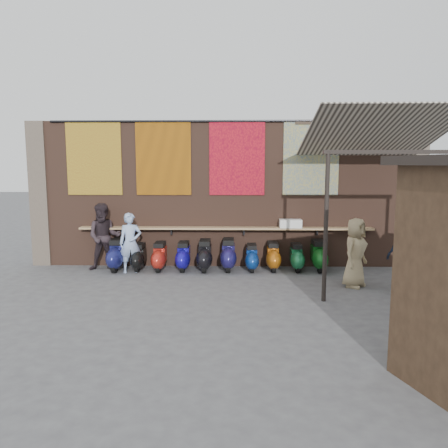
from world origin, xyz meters
name	(u,v)px	position (x,y,z in m)	size (l,w,h in m)	color
ground	(224,292)	(0.00, 0.00, 0.00)	(70.00, 70.00, 0.00)	#474749
brick_wall	(226,194)	(0.00, 2.70, 2.00)	(10.00, 0.40, 4.00)	brown
pier_left	(42,194)	(-5.20, 2.70, 2.00)	(0.50, 0.50, 4.00)	#4C4238
pier_right	(414,195)	(5.20, 2.70, 2.00)	(0.50, 0.50, 4.00)	#4C4238
eating_counter	(226,228)	(0.00, 2.33, 1.10)	(8.00, 0.32, 0.05)	#9E7A51
shelf_box	(290,224)	(1.76, 2.30, 1.24)	(0.59, 0.30, 0.23)	white
tapestry_redgold	(94,158)	(-3.60, 2.48, 3.00)	(1.50, 0.02, 2.00)	maroon
tapestry_sun	(163,158)	(-1.70, 2.48, 3.00)	(1.50, 0.02, 2.00)	orange
tapestry_orange	(237,158)	(0.30, 2.48, 3.00)	(1.50, 0.02, 2.00)	red
tapestry_multi	(311,158)	(2.30, 2.48, 3.00)	(1.50, 0.02, 2.00)	#285196
hang_rail	(226,121)	(0.00, 2.47, 3.98)	(0.06, 0.06, 9.50)	black
scooter_stool_0	(117,255)	(-2.92, 1.96, 0.42)	(0.40, 0.89, 0.85)	#15174F
scooter_stool_1	(139,257)	(-2.34, 1.99, 0.36)	(0.34, 0.75, 0.71)	black
scooter_stool_2	(160,257)	(-1.77, 1.96, 0.38)	(0.36, 0.80, 0.76)	#A92116
scooter_stool_3	(183,256)	(-1.13, 1.99, 0.38)	(0.36, 0.80, 0.76)	#140D93
scooter_stool_4	(205,256)	(-0.56, 1.97, 0.41)	(0.39, 0.87, 0.82)	black
scooter_stool_5	(228,255)	(0.08, 2.02, 0.42)	(0.40, 0.89, 0.84)	#1B164E
scooter_stool_6	(252,258)	(0.70, 1.97, 0.35)	(0.34, 0.75, 0.71)	navy
scooter_stool_7	(273,257)	(1.27, 2.03, 0.38)	(0.36, 0.80, 0.76)	#984D0D
scooter_stool_8	(297,257)	(1.90, 2.02, 0.36)	(0.34, 0.76, 0.72)	#19673B
scooter_stool_9	(318,256)	(2.49, 2.03, 0.41)	(0.39, 0.86, 0.82)	#0F4E18
diner_left	(130,243)	(-2.50, 1.76, 0.79)	(0.58, 0.38, 1.58)	#93ACD6
diner_right	(104,237)	(-3.25, 1.99, 0.90)	(0.88, 0.68, 1.81)	#2A2025
shopper_navy	(410,257)	(4.03, -0.15, 0.86)	(1.01, 0.42, 1.72)	#161F33
shopper_tan	(355,253)	(3.03, 0.50, 0.81)	(0.79, 0.51, 1.61)	tan
awning_canvas	(376,133)	(3.50, 0.90, 3.55)	(3.20, 3.40, 0.03)	beige
awning_ledger	(357,122)	(3.50, 2.49, 3.95)	(3.30, 0.08, 0.12)	#33261C
awning_header	(399,152)	(3.50, -0.60, 3.08)	(3.00, 0.08, 0.08)	black
awning_post_left	(326,228)	(2.10, -0.60, 1.55)	(0.09, 0.09, 3.10)	black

